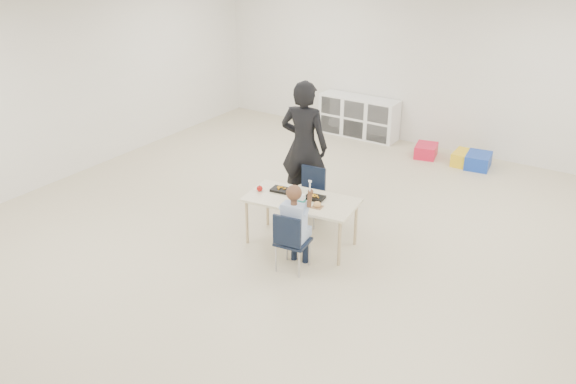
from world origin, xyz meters
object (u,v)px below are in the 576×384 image
Objects in this scene: table at (301,221)px; child at (293,224)px; chair_near at (293,240)px; adult at (304,146)px; cubby_shelf at (359,117)px.

table is 0.62m from child.
adult is (-0.73, 1.40, 0.51)m from chair_near.
chair_near reaches higher than cubby_shelf.
table is at bearing 105.48° from chair_near.
cubby_shelf reaches higher than table.
cubby_shelf is at bearing -87.42° from adult.
adult is at bearing -76.87° from cubby_shelf.
chair_near is 1.66m from adult.
chair_near is at bearing 107.06° from adult.
child is at bearing 0.00° from chair_near.
adult is at bearing 113.03° from table.
chair_near is 0.63× the size of child.
chair_near is at bearing -74.52° from table.
child is 4.56m from cubby_shelf.
child is at bearing 107.06° from adult.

